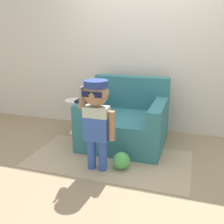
# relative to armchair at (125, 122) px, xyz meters

# --- Properties ---
(ground_plane) EXTENTS (10.00, 10.00, 0.00)m
(ground_plane) POSITION_rel_armchair_xyz_m (0.17, -0.20, -0.31)
(ground_plane) COLOR #998466
(wall_back) EXTENTS (10.00, 0.05, 2.60)m
(wall_back) POSITION_rel_armchair_xyz_m (0.17, 0.66, 0.99)
(wall_back) COLOR silver
(wall_back) RESTS_ON ground_plane
(armchair) EXTENTS (1.14, 1.01, 0.91)m
(armchair) POSITION_rel_armchair_xyz_m (0.00, 0.00, 0.00)
(armchair) COLOR teal
(armchair) RESTS_ON ground_plane
(person_child) EXTENTS (0.43, 0.32, 1.05)m
(person_child) POSITION_rel_armchair_xyz_m (-0.10, -0.85, 0.39)
(person_child) COLOR #3356AD
(person_child) RESTS_ON ground_plane
(side_table) EXTENTS (0.30, 0.30, 0.54)m
(side_table) POSITION_rel_armchair_xyz_m (-0.82, 0.11, 0.01)
(side_table) COLOR white
(side_table) RESTS_ON ground_plane
(rug) EXTENTS (1.99, 1.04, 0.01)m
(rug) POSITION_rel_armchair_xyz_m (-0.05, -0.58, -0.31)
(rug) COLOR tan
(rug) RESTS_ON ground_plane
(toy_ball) EXTENTS (0.20, 0.20, 0.20)m
(toy_ball) POSITION_rel_armchair_xyz_m (0.16, -0.76, -0.21)
(toy_ball) COLOR #4CB256
(toy_ball) RESTS_ON ground_plane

